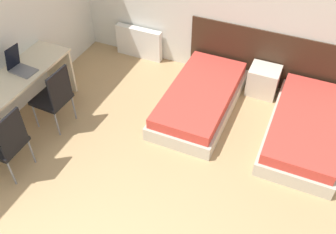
# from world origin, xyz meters

# --- Properties ---
(headboard_panel) EXTENTS (2.52, 0.03, 0.92)m
(headboard_panel) POSITION_xyz_m (0.85, 4.18, 0.46)
(headboard_panel) COLOR #382316
(headboard_panel) RESTS_ON ground_plane
(bed_near_window) EXTENTS (0.93, 1.85, 0.36)m
(bed_near_window) POSITION_xyz_m (0.10, 3.22, 0.17)
(bed_near_window) COLOR beige
(bed_near_window) RESTS_ON ground_plane
(bed_near_door) EXTENTS (0.93, 1.85, 0.36)m
(bed_near_door) POSITION_xyz_m (1.59, 3.22, 0.17)
(bed_near_door) COLOR beige
(bed_near_door) RESTS_ON ground_plane
(nightstand) EXTENTS (0.44, 0.39, 0.44)m
(nightstand) POSITION_xyz_m (0.85, 3.96, 0.22)
(nightstand) COLOR beige
(nightstand) RESTS_ON ground_plane
(radiator) EXTENTS (0.82, 0.12, 0.54)m
(radiator) POSITION_xyz_m (-1.33, 4.10, 0.27)
(radiator) COLOR silver
(radiator) RESTS_ON ground_plane
(desk) EXTENTS (0.55, 2.34, 0.77)m
(desk) POSITION_xyz_m (-2.02, 1.67, 0.62)
(desk) COLOR beige
(desk) RESTS_ON ground_plane
(chair_near_laptop) EXTENTS (0.44, 0.44, 0.93)m
(chair_near_laptop) POSITION_xyz_m (-1.55, 2.12, 0.51)
(chair_near_laptop) COLOR black
(chair_near_laptop) RESTS_ON ground_plane
(chair_near_notebook) EXTENTS (0.43, 0.43, 0.93)m
(chair_near_notebook) POSITION_xyz_m (-1.55, 1.22, 0.51)
(chair_near_notebook) COLOR black
(chair_near_notebook) RESTS_ON ground_plane
(laptop) EXTENTS (0.35, 0.25, 0.34)m
(laptop) POSITION_xyz_m (-2.03, 2.13, 0.84)
(laptop) COLOR slate
(laptop) RESTS_ON desk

